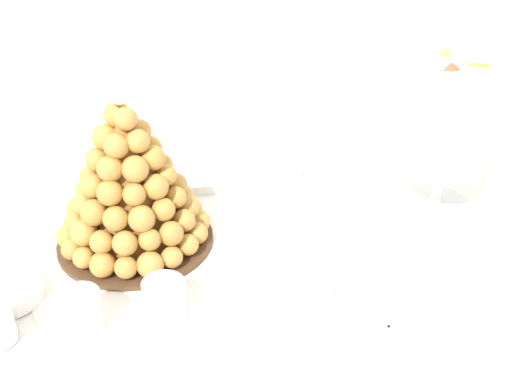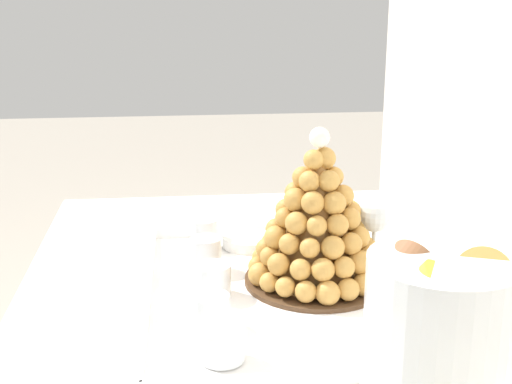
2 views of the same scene
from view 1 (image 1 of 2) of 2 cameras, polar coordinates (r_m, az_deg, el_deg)
name	(u,v)px [view 1 (image 1 of 2)]	position (r m, az deg, el deg)	size (l,w,h in m)	color
buffet_table	(287,307)	(1.08, 2.81, -10.30)	(1.60, 0.89, 0.77)	brown
serving_tray	(159,271)	(0.98, -8.69, -7.04)	(0.58, 0.42, 0.02)	white
croquembouche	(130,185)	(0.99, -11.30, 0.59)	(0.25, 0.25, 0.27)	#4C331E
dessert_cup_mid_left	(81,313)	(0.88, -15.45, -10.47)	(0.06, 0.06, 0.06)	silver
dessert_cup_centre	(165,299)	(0.89, -8.23, -9.55)	(0.06, 0.06, 0.05)	silver
dessert_cup_mid_right	(246,293)	(0.89, -0.93, -9.09)	(0.06, 0.06, 0.05)	silver
dessert_cup_right	(313,279)	(0.92, 5.18, -7.81)	(0.06, 0.06, 0.05)	silver
creme_brulee_ramekin	(6,292)	(0.98, -21.54, -8.36)	(0.10, 0.10, 0.02)	white
macaron_goblet	(450,118)	(1.10, 17.08, 6.38)	(0.15, 0.15, 0.28)	white
wine_glass	(116,153)	(1.08, -12.53, 3.45)	(0.07, 0.07, 0.16)	silver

